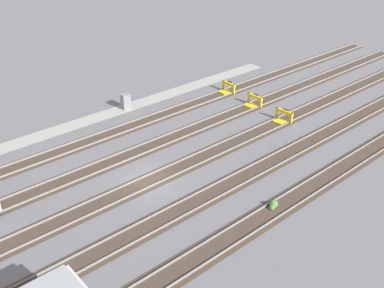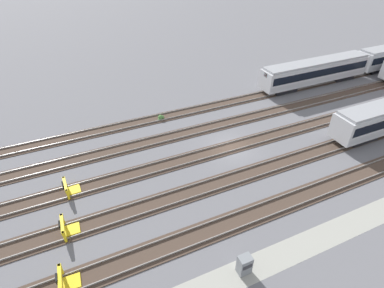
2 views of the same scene
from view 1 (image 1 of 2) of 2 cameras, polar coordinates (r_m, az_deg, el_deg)
ground_plane at (r=35.90m, az=-5.52°, el=-4.84°), size 400.00×400.00×0.00m
service_walkway at (r=45.76m, az=-15.13°, el=2.22°), size 54.00×2.00×0.01m
rail_track_nearest at (r=42.50m, az=-12.64°, el=0.43°), size 90.00×2.23×0.21m
rail_track_near_inner at (r=39.07m, az=-9.39°, el=-1.96°), size 90.00×2.24×0.21m
rail_track_middle at (r=35.87m, az=-5.52°, el=-4.79°), size 90.00×2.24×0.21m
rail_track_far_inner at (r=32.97m, az=-0.90°, el=-8.11°), size 90.00×2.23×0.21m
rail_track_farthest at (r=30.45m, az=4.65°, el=-11.95°), size 90.00×2.23×0.21m
bumper_stop_nearest_track at (r=51.85m, az=4.47°, el=7.08°), size 1.37×2.01×1.22m
bumper_stop_near_inner_track at (r=48.72m, az=7.77°, el=5.38°), size 1.35×2.00×1.22m
bumper_stop_middle_track at (r=45.74m, az=11.41°, el=3.40°), size 1.38×2.01×1.22m
electrical_cabinet at (r=48.10m, az=-8.43°, el=5.38°), size 0.90×0.73×1.60m
weed_clump at (r=33.46m, az=10.27°, el=-7.60°), size 0.92×0.70×0.64m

